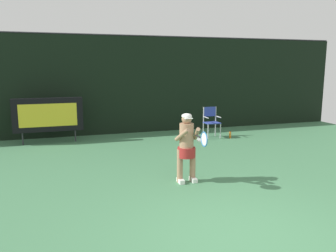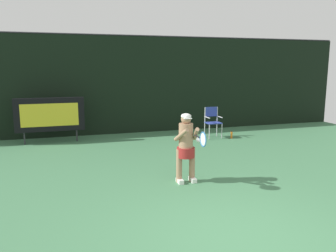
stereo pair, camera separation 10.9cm
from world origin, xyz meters
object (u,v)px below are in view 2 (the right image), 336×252
tennis_racket (203,139)px  tennis_player (186,145)px  scoreboard (50,115)px  umpire_chair (213,120)px  water_bottle (232,135)px

tennis_racket → tennis_player: bearing=113.7°
scoreboard → tennis_player: (2.94, -4.96, -0.10)m
scoreboard → umpire_chair: size_ratio=2.04×
umpire_chair → water_bottle: 0.84m
scoreboard → water_bottle: bearing=-10.8°
water_bottle → tennis_player: size_ratio=0.17×
umpire_chair → tennis_racket: (-2.41, -4.74, 0.45)m
water_bottle → tennis_player: bearing=-129.4°
water_bottle → tennis_racket: size_ratio=0.44×
tennis_racket → umpire_chair: bearing=72.2°
water_bottle → umpire_chair: bearing=145.5°
water_bottle → tennis_racket: (-2.97, -4.36, 0.95)m
water_bottle → tennis_racket: 5.36m
scoreboard → umpire_chair: 5.56m
umpire_chair → tennis_player: tennis_player is taller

